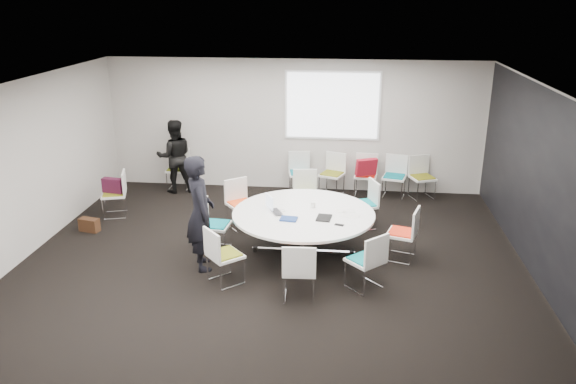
# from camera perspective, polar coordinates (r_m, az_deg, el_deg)

# --- Properties ---
(room_shell) EXTENTS (8.08, 7.08, 2.88)m
(room_shell) POSITION_cam_1_polar(r_m,az_deg,el_deg) (8.66, -0.98, 1.64)
(room_shell) COLOR black
(room_shell) RESTS_ON ground
(conference_table) EXTENTS (2.30, 2.30, 0.73)m
(conference_table) POSITION_cam_1_polar(r_m,az_deg,el_deg) (9.11, 1.57, -3.15)
(conference_table) COLOR silver
(conference_table) RESTS_ON ground
(projection_screen) EXTENTS (1.90, 0.03, 1.35)m
(projection_screen) POSITION_cam_1_polar(r_m,az_deg,el_deg) (11.85, 4.53, 8.72)
(projection_screen) COLOR white
(projection_screen) RESTS_ON room_shell
(chair_ring_a) EXTENTS (0.56, 0.57, 0.88)m
(chair_ring_a) POSITION_cam_1_polar(r_m,az_deg,el_deg) (9.23, 11.49, -5.11)
(chair_ring_a) COLOR silver
(chair_ring_a) RESTS_ON ground
(chair_ring_b) EXTENTS (0.59, 0.59, 0.88)m
(chair_ring_b) POSITION_cam_1_polar(r_m,az_deg,el_deg) (10.33, 7.63, -2.14)
(chair_ring_b) COLOR silver
(chair_ring_b) RESTS_ON ground
(chair_ring_c) EXTENTS (0.51, 0.49, 0.88)m
(chair_ring_c) POSITION_cam_1_polar(r_m,az_deg,el_deg) (10.77, 1.74, -1.04)
(chair_ring_c) COLOR silver
(chair_ring_c) RESTS_ON ground
(chair_ring_d) EXTENTS (0.64, 0.64, 0.88)m
(chair_ring_d) POSITION_cam_1_polar(r_m,az_deg,el_deg) (10.30, -4.78, -2.11)
(chair_ring_d) COLOR silver
(chair_ring_d) RESTS_ON ground
(chair_ring_e) EXTENTS (0.48, 0.49, 0.88)m
(chair_ring_e) POSITION_cam_1_polar(r_m,az_deg,el_deg) (9.42, -7.37, -4.33)
(chair_ring_e) COLOR silver
(chair_ring_e) RESTS_ON ground
(chair_ring_f) EXTENTS (0.64, 0.64, 0.88)m
(chair_ring_f) POSITION_cam_1_polar(r_m,az_deg,el_deg) (8.38, -6.44, -7.45)
(chair_ring_f) COLOR silver
(chair_ring_f) RESTS_ON ground
(chair_ring_g) EXTENTS (0.48, 0.47, 0.88)m
(chair_ring_g) POSITION_cam_1_polar(r_m,az_deg,el_deg) (7.92, 1.15, -9.03)
(chair_ring_g) COLOR silver
(chair_ring_g) RESTS_ON ground
(chair_ring_h) EXTENTS (0.64, 0.64, 0.88)m
(chair_ring_h) POSITION_cam_1_polar(r_m,az_deg,el_deg) (8.26, 7.87, -7.96)
(chair_ring_h) COLOR silver
(chair_ring_h) RESTS_ON ground
(chair_back_a) EXTENTS (0.53, 0.52, 0.88)m
(chair_back_a) POSITION_cam_1_polar(r_m,az_deg,el_deg) (12.00, 1.21, 1.14)
(chair_back_a) COLOR silver
(chair_back_a) RESTS_ON ground
(chair_back_b) EXTENTS (0.59, 0.59, 0.88)m
(chair_back_b) POSITION_cam_1_polar(r_m,az_deg,el_deg) (11.96, 4.48, 1.03)
(chair_back_b) COLOR silver
(chair_back_b) RESTS_ON ground
(chair_back_c) EXTENTS (0.50, 0.49, 0.88)m
(chair_back_c) POSITION_cam_1_polar(r_m,az_deg,el_deg) (11.96, 7.85, 0.90)
(chair_back_c) COLOR silver
(chair_back_c) RESTS_ON ground
(chair_back_d) EXTENTS (0.55, 0.54, 0.88)m
(chair_back_d) POSITION_cam_1_polar(r_m,az_deg,el_deg) (11.96, 10.70, 0.74)
(chair_back_d) COLOR silver
(chair_back_d) RESTS_ON ground
(chair_back_e) EXTENTS (0.59, 0.58, 0.88)m
(chair_back_e) POSITION_cam_1_polar(r_m,az_deg,el_deg) (12.04, 13.42, 0.66)
(chair_back_e) COLOR silver
(chair_back_e) RESTS_ON ground
(chair_spare_left) EXTENTS (0.56, 0.57, 0.88)m
(chair_spare_left) POSITION_cam_1_polar(r_m,az_deg,el_deg) (11.26, -17.11, -1.02)
(chair_spare_left) COLOR silver
(chair_spare_left) RESTS_ON ground
(chair_person_back) EXTENTS (0.47, 0.45, 0.88)m
(chair_person_back) POSITION_cam_1_polar(r_m,az_deg,el_deg) (12.50, -11.06, 1.54)
(chair_person_back) COLOR silver
(chair_person_back) RESTS_ON ground
(person_main) EXTENTS (0.65, 0.78, 1.81)m
(person_main) POSITION_cam_1_polar(r_m,az_deg,el_deg) (8.65, -8.91, -2.11)
(person_main) COLOR black
(person_main) RESTS_ON ground
(person_back) EXTENTS (0.93, 0.83, 1.57)m
(person_back) POSITION_cam_1_polar(r_m,az_deg,el_deg) (12.20, -11.43, 3.58)
(person_back) COLOR black
(person_back) RESTS_ON ground
(laptop) EXTENTS (0.32, 0.38, 0.03)m
(laptop) POSITION_cam_1_polar(r_m,az_deg,el_deg) (9.04, -0.91, -2.01)
(laptop) COLOR #333338
(laptop) RESTS_ON conference_table
(laptop_lid) EXTENTS (0.16, 0.27, 0.22)m
(laptop_lid) POSITION_cam_1_polar(r_m,az_deg,el_deg) (9.13, -1.92, -1.01)
(laptop_lid) COLOR silver
(laptop_lid) RESTS_ON conference_table
(notebook_black) EXTENTS (0.25, 0.32, 0.02)m
(notebook_black) POSITION_cam_1_polar(r_m,az_deg,el_deg) (8.82, 3.67, -2.63)
(notebook_black) COLOR black
(notebook_black) RESTS_ON conference_table
(tablet_folio) EXTENTS (0.28, 0.22, 0.03)m
(tablet_folio) POSITION_cam_1_polar(r_m,az_deg,el_deg) (8.75, 0.07, -2.74)
(tablet_folio) COLOR navy
(tablet_folio) RESTS_ON conference_table
(papers_right) EXTENTS (0.34, 0.27, 0.00)m
(papers_right) POSITION_cam_1_polar(r_m,az_deg,el_deg) (9.18, 5.80, -1.84)
(papers_right) COLOR white
(papers_right) RESTS_ON conference_table
(papers_front) EXTENTS (0.34, 0.28, 0.00)m
(papers_front) POSITION_cam_1_polar(r_m,az_deg,el_deg) (8.97, 6.36, -2.37)
(papers_front) COLOR silver
(papers_front) RESTS_ON conference_table
(cup) EXTENTS (0.08, 0.08, 0.09)m
(cup) POSITION_cam_1_polar(r_m,az_deg,el_deg) (9.24, 2.55, -1.31)
(cup) COLOR white
(cup) RESTS_ON conference_table
(phone) EXTENTS (0.15, 0.11, 0.01)m
(phone) POSITION_cam_1_polar(r_m,az_deg,el_deg) (8.59, 5.22, -3.34)
(phone) COLOR black
(phone) RESTS_ON conference_table
(maroon_bag) EXTENTS (0.42, 0.20, 0.28)m
(maroon_bag) POSITION_cam_1_polar(r_m,az_deg,el_deg) (11.15, -17.36, 0.64)
(maroon_bag) COLOR #421128
(maroon_bag) RESTS_ON chair_spare_left
(brown_bag) EXTENTS (0.39, 0.23, 0.24)m
(brown_bag) POSITION_cam_1_polar(r_m,az_deg,el_deg) (10.75, -19.54, -3.17)
(brown_bag) COLOR #372011
(brown_bag) RESTS_ON ground
(red_jacket) EXTENTS (0.47, 0.32, 0.36)m
(red_jacket) POSITION_cam_1_polar(r_m,az_deg,el_deg) (11.62, 7.96, 2.53)
(red_jacket) COLOR maroon
(red_jacket) RESTS_ON chair_back_c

